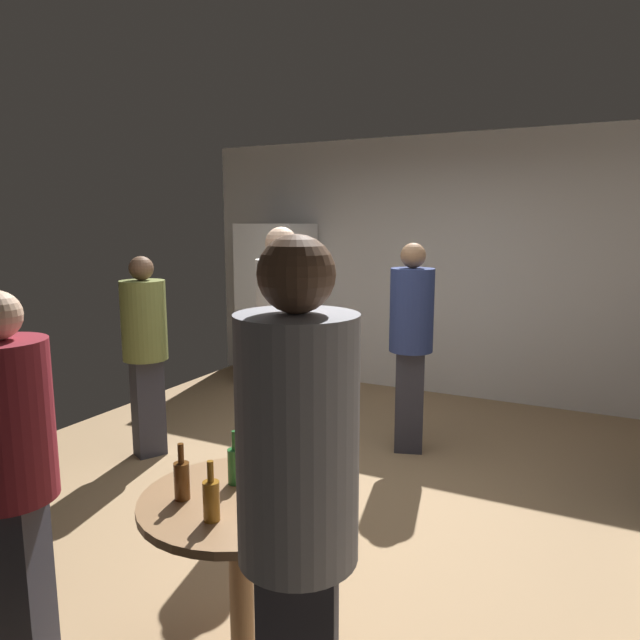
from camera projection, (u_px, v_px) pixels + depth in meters
name	position (u px, v px, depth m)	size (l,w,h in m)	color
ground_plane	(322.00, 495.00, 4.03)	(5.20, 5.20, 0.10)	#9E7C56
wall_back	(434.00, 267.00, 6.12)	(5.32, 0.06, 2.70)	silver
refrigerator	(277.00, 304.00, 6.56)	(0.70, 0.68, 1.80)	white
foreground_table	(240.00, 520.00, 2.35)	(0.80, 0.80, 0.73)	olive
beer_bottle_amber	(211.00, 499.00, 2.13)	(0.06, 0.06, 0.23)	#8C5919
beer_bottle_brown	(182.00, 479.00, 2.29)	(0.06, 0.06, 0.23)	#593314
beer_bottle_green	(235.00, 464.00, 2.43)	(0.06, 0.06, 0.23)	#26662D
plastic_cup_red	(309.00, 476.00, 2.39)	(0.08, 0.08, 0.11)	red
person_in_white_shirt	(282.00, 338.00, 3.88)	(0.48, 0.48, 1.79)	#2D2D38
person_in_navy_shirt	(411.00, 332.00, 4.54)	(0.43, 0.43, 1.66)	#2D2D38
person_in_olive_shirt	(145.00, 342.00, 4.47)	(0.46, 0.46, 1.57)	#2D2D38
person_in_maroon_shirt	(10.00, 463.00, 2.20)	(0.46, 0.46, 1.58)	#2D2D38
person_in_gray_shirt	(298.00, 500.00, 1.62)	(0.44, 0.44, 1.79)	#2D2D38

